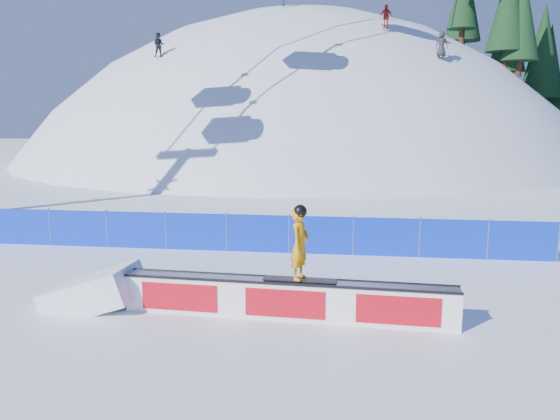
# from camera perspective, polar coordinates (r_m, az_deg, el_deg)

# --- Properties ---
(ground) EXTENTS (160.00, 160.00, 0.00)m
(ground) POSITION_cam_1_polar(r_m,az_deg,el_deg) (13.73, -13.94, -8.64)
(ground) COLOR white
(ground) RESTS_ON ground
(snow_hill) EXTENTS (64.00, 64.00, 64.00)m
(snow_hill) POSITION_cam_1_polar(r_m,az_deg,el_deg) (58.71, 2.16, -12.38)
(snow_hill) COLOR white
(snow_hill) RESTS_ON ground
(safety_fence) EXTENTS (22.05, 0.05, 1.30)m
(safety_fence) POSITION_cam_1_polar(r_m,az_deg,el_deg) (17.68, -8.75, -2.26)
(safety_fence) COLOR #092ED0
(safety_fence) RESTS_ON ground
(rail_box) EXTENTS (7.16, 0.84, 0.86)m
(rail_box) POSITION_cam_1_polar(r_m,az_deg,el_deg) (11.79, 0.70, -9.29)
(rail_box) COLOR white
(rail_box) RESTS_ON ground
(snow_ramp) EXTENTS (2.22, 1.45, 1.34)m
(snow_ramp) POSITION_cam_1_polar(r_m,az_deg,el_deg) (13.37, -18.82, -9.40)
(snow_ramp) COLOR white
(snow_ramp) RESTS_ON ground
(snowboarder) EXTENTS (1.56, 0.63, 1.62)m
(snowboarder) POSITION_cam_1_polar(r_m,az_deg,el_deg) (11.40, 2.10, -3.52)
(snowboarder) COLOR black
(snowboarder) RESTS_ON rail_box
(distant_skiers) EXTENTS (20.25, 9.48, 6.58)m
(distant_skiers) POSITION_cam_1_polar(r_m,az_deg,el_deg) (42.32, 2.52, 19.13)
(distant_skiers) COLOR black
(distant_skiers) RESTS_ON ground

